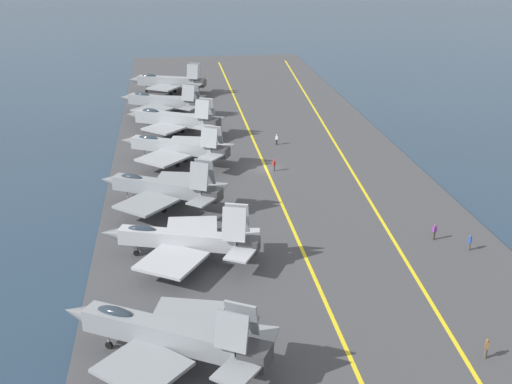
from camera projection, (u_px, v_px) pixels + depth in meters
name	position (u px, v px, depth m)	size (l,w,h in m)	color
ground_plane	(266.00, 171.00, 88.90)	(2000.00, 2000.00, 0.00)	#23384C
carrier_deck	(266.00, 170.00, 88.83)	(176.49, 42.47, 0.40)	#424244
deck_stripe_foul_line	(348.00, 164.00, 90.22)	(158.84, 0.36, 0.01)	yellow
deck_stripe_centerline	(266.00, 168.00, 88.75)	(158.84, 0.36, 0.01)	yellow
parked_jet_second	(165.00, 334.00, 47.56)	(13.18, 16.80, 6.24)	gray
parked_jet_third	(183.00, 239.00, 63.05)	(13.60, 16.26, 6.31)	#A8AAAF
parked_jet_fourth	(162.00, 188.00, 74.91)	(13.84, 15.49, 6.54)	gray
parked_jet_fifth	(175.00, 147.00, 89.49)	(13.72, 16.42, 5.99)	#93999E
parked_jet_sixth	(173.00, 119.00, 102.93)	(12.91, 16.36, 6.30)	#93999E
parked_jet_seventh	(163.00, 102.00, 114.07)	(13.58, 16.41, 6.00)	gray
parked_jet_eighth	(168.00, 81.00, 129.07)	(11.93, 16.18, 6.31)	gray
crew_red_vest	(274.00, 164.00, 87.39)	(0.44, 0.36, 1.73)	#4C473D
crew_brown_vest	(486.00, 347.00, 48.76)	(0.45, 0.39, 1.74)	#4C473D
crew_blue_vest	(470.00, 242.00, 65.52)	(0.46, 0.45, 1.72)	#4C473D
crew_purple_vest	(434.00, 231.00, 67.74)	(0.37, 0.45, 1.80)	#383328
crew_white_vest	(277.00, 139.00, 98.32)	(0.38, 0.45, 1.68)	#232328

